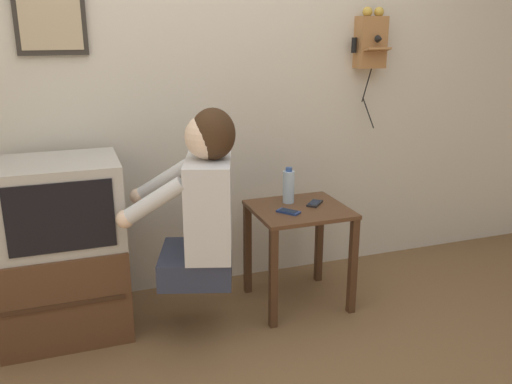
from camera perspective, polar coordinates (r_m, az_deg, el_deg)
wall_back at (r=3.21m, az=-3.66°, el=12.15°), size 6.80×0.05×2.55m
side_table at (r=3.07m, az=4.54°, el=-3.88°), size 0.52×0.48×0.58m
person at (r=2.70m, az=-5.56°, el=-0.93°), size 0.63×0.55×0.87m
tv_stand at (r=3.04m, az=-19.48°, el=-9.34°), size 0.63×0.53×0.49m
television at (r=2.87m, az=-19.89°, el=-1.07°), size 0.58×0.48×0.43m
wall_phone_antique at (r=3.50m, az=11.98°, el=15.31°), size 0.22×0.18×0.73m
framed_picture at (r=3.04m, az=-20.88°, el=16.96°), size 0.35×0.03×0.39m
cell_phone_held at (r=2.94m, az=3.44°, el=-2.08°), size 0.12×0.13×0.01m
cell_phone_spare at (r=3.09m, az=6.19°, el=-1.19°), size 0.13×0.13×0.01m
water_bottle at (r=3.08m, az=3.45°, el=0.60°), size 0.07×0.07×0.21m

